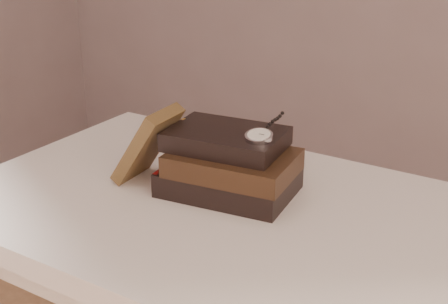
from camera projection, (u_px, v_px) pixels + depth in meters
The scene contains 5 objects.
table at pixel (239, 256), 1.11m from camera, with size 1.00×0.60×0.75m.
book_stack at pixel (229, 165), 1.11m from camera, with size 0.25×0.18×0.11m.
journal at pixel (148, 144), 1.15m from camera, with size 0.02×0.10×0.16m, color #3F2C18.
pocket_watch at pixel (260, 135), 1.06m from camera, with size 0.05×0.15×0.02m.
eyeglasses at pixel (207, 138), 1.20m from camera, with size 0.11×0.12×0.05m.
Camera 1 is at (0.49, -0.47, 1.24)m, focal length 50.69 mm.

